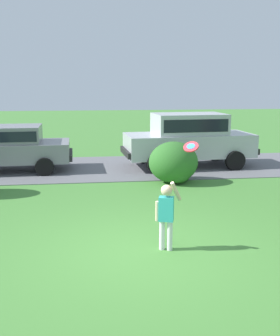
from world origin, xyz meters
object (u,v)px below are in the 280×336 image
parked_sedan (10,147)px  frisbee (191,147)px  parked_suv (189,137)px  child_thrower (166,212)px

parked_sedan → frisbee: size_ratio=14.20×
parked_suv → parked_sedan: bearing=-179.9°
parked_sedan → parked_suv: size_ratio=0.93×
parked_sedan → frisbee: frisbee is taller
parked_suv → frisbee: (-1.67, -6.85, 0.74)m
parked_sedan → parked_suv: (6.24, 0.01, 0.23)m
parked_suv → child_thrower: parked_suv is taller
frisbee → child_thrower: bearing=-142.9°
parked_suv → child_thrower: size_ratio=3.74×
frisbee → parked_sedan: bearing=123.8°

